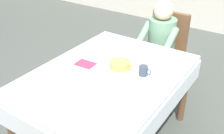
% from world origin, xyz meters
% --- Properties ---
extents(dining_table_main, '(1.12, 1.52, 0.74)m').
position_xyz_m(dining_table_main, '(0.00, 0.00, 0.65)').
color(dining_table_main, silver).
rests_on(dining_table_main, ground).
extents(chair_diner, '(0.44, 0.45, 0.93)m').
position_xyz_m(chair_diner, '(0.02, 1.17, 0.53)').
color(chair_diner, brown).
rests_on(chair_diner, ground).
extents(diner_person, '(0.40, 0.43, 1.12)m').
position_xyz_m(diner_person, '(0.02, 1.01, 0.67)').
color(diner_person, gray).
rests_on(diner_person, ground).
extents(plate_breakfast, '(0.28, 0.28, 0.02)m').
position_xyz_m(plate_breakfast, '(0.05, 0.13, 0.75)').
color(plate_breakfast, white).
rests_on(plate_breakfast, dining_table_main).
extents(breakfast_stack, '(0.20, 0.19, 0.06)m').
position_xyz_m(breakfast_stack, '(0.05, 0.13, 0.78)').
color(breakfast_stack, tan).
rests_on(breakfast_stack, plate_breakfast).
extents(cup_coffee, '(0.11, 0.08, 0.08)m').
position_xyz_m(cup_coffee, '(0.27, 0.14, 0.78)').
color(cup_coffee, '#333D4C').
rests_on(cup_coffee, dining_table_main).
extents(syrup_pitcher, '(0.08, 0.08, 0.07)m').
position_xyz_m(syrup_pitcher, '(-0.23, 0.30, 0.78)').
color(syrup_pitcher, silver).
rests_on(syrup_pitcher, dining_table_main).
extents(fork_left_of_plate, '(0.02, 0.18, 0.00)m').
position_xyz_m(fork_left_of_plate, '(-0.14, 0.11, 0.74)').
color(fork_left_of_plate, silver).
rests_on(fork_left_of_plate, dining_table_main).
extents(knife_right_of_plate, '(0.02, 0.20, 0.00)m').
position_xyz_m(knife_right_of_plate, '(0.24, 0.11, 0.74)').
color(knife_right_of_plate, silver).
rests_on(knife_right_of_plate, dining_table_main).
extents(spoon_near_edge, '(0.15, 0.03, 0.00)m').
position_xyz_m(spoon_near_edge, '(0.08, -0.16, 0.74)').
color(spoon_near_edge, silver).
rests_on(spoon_near_edge, dining_table_main).
extents(napkin_folded, '(0.18, 0.13, 0.01)m').
position_xyz_m(napkin_folded, '(-0.25, 0.02, 0.74)').
color(napkin_folded, '#8C2D4C').
rests_on(napkin_folded, dining_table_main).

